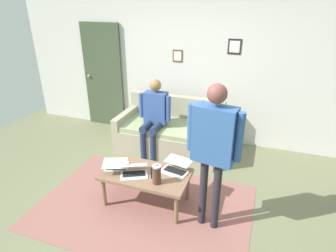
# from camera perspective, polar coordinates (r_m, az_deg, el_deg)

# --- Properties ---
(ground_plane) EXTENTS (7.68, 7.68, 0.00)m
(ground_plane) POSITION_cam_1_polar(r_m,az_deg,el_deg) (3.81, -3.59, -15.64)
(ground_plane) COLOR #6D7050
(area_rug) EXTENTS (2.68, 1.81, 0.01)m
(area_rug) POSITION_cam_1_polar(r_m,az_deg,el_deg) (3.80, -4.88, -15.82)
(area_rug) COLOR #905953
(area_rug) RESTS_ON ground_plane
(back_wall) EXTENTS (7.04, 0.11, 2.70)m
(back_wall) POSITION_cam_1_polar(r_m,az_deg,el_deg) (5.13, 5.82, 11.89)
(back_wall) COLOR silver
(back_wall) RESTS_ON ground_plane
(interior_door) EXTENTS (0.82, 0.09, 2.05)m
(interior_door) POSITION_cam_1_polar(r_m,az_deg,el_deg) (5.85, -12.90, 9.69)
(interior_door) COLOR #404D37
(interior_door) RESTS_ON ground_plane
(couch) EXTENTS (1.73, 0.91, 0.88)m
(couch) POSITION_cam_1_polar(r_m,az_deg,el_deg) (4.92, 0.44, -1.46)
(couch) COLOR #9F9C82
(couch) RESTS_ON ground_plane
(coffee_table) EXTENTS (1.09, 0.61, 0.45)m
(coffee_table) POSITION_cam_1_polar(r_m,az_deg,el_deg) (3.63, -4.45, -10.09)
(coffee_table) COLOR #846149
(coffee_table) RESTS_ON ground_plane
(laptop_left) EXTENTS (0.42, 0.39, 0.15)m
(laptop_left) POSITION_cam_1_polar(r_m,az_deg,el_deg) (3.57, -6.89, -9.09)
(laptop_left) COLOR silver
(laptop_left) RESTS_ON coffee_table
(laptop_center) EXTENTS (0.39, 0.37, 0.12)m
(laptop_center) POSITION_cam_1_polar(r_m,az_deg,el_deg) (3.61, 1.59, -8.43)
(laptop_center) COLOR silver
(laptop_center) RESTS_ON coffee_table
(laptop_right) EXTENTS (0.40, 0.41, 0.14)m
(laptop_right) POSITION_cam_1_polar(r_m,az_deg,el_deg) (3.71, -10.43, -7.84)
(laptop_right) COLOR silver
(laptop_right) RESTS_ON coffee_table
(french_press) EXTENTS (0.13, 0.11, 0.26)m
(french_press) POSITION_cam_1_polar(r_m,az_deg,el_deg) (3.36, -2.30, -9.70)
(french_press) COLOR #4C3323
(french_press) RESTS_ON coffee_table
(person_standing) EXTENTS (0.60, 0.25, 1.72)m
(person_standing) POSITION_cam_1_polar(r_m,az_deg,el_deg) (2.95, 9.17, -3.15)
(person_standing) COLOR #29252D
(person_standing) RESTS_ON ground_plane
(person_seated) EXTENTS (0.55, 0.51, 1.28)m
(person_seated) POSITION_cam_1_polar(r_m,az_deg,el_deg) (4.62, -2.82, 2.48)
(person_seated) COLOR #23314F
(person_seated) RESTS_ON ground_plane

